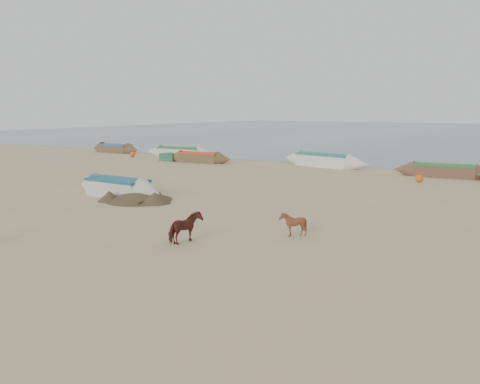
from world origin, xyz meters
name	(u,v)px	position (x,y,z in m)	size (l,w,h in m)	color
ground	(174,242)	(0.00, 0.00, 0.00)	(140.00, 140.00, 0.00)	tan
sea	(471,133)	(0.00, 82.00, 0.01)	(160.00, 160.00, 0.00)	slate
calf_front	(293,224)	(2.94, 2.59, 0.42)	(0.67, 0.76, 0.84)	brown
calf_right	(186,228)	(0.46, 0.09, 0.48)	(0.96, 0.82, 0.96)	#56271C
near_canoe	(118,187)	(-7.37, 4.67, 0.43)	(5.38, 1.29, 0.86)	silver
debris_pile	(139,194)	(-5.82, 4.48, 0.28)	(3.11, 3.11, 0.56)	brown
waterline_canoes	(362,164)	(-0.43, 20.52, 0.42)	(55.66, 5.27, 0.94)	brown
beach_clutter	(420,172)	(3.60, 19.56, 0.30)	(41.13, 5.31, 0.64)	#2D6543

